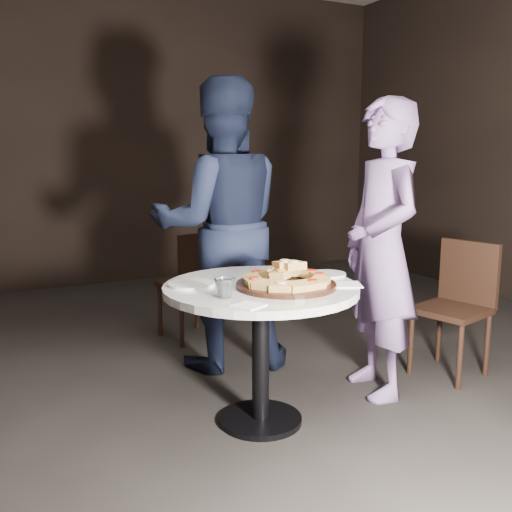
{
  "coord_description": "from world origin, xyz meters",
  "views": [
    {
      "loc": [
        -1.29,
        -2.26,
        1.3
      ],
      "look_at": [
        -0.1,
        0.12,
        0.82
      ],
      "focal_mm": 40.0,
      "sensor_mm": 36.0,
      "label": 1
    }
  ],
  "objects_px": {
    "chair_right": "(459,298)",
    "diner_teal": "(381,250)",
    "table": "(261,311)",
    "water_glass": "(225,288)",
    "serving_board": "(286,285)",
    "diner_navy": "(221,226)",
    "chair_far": "(195,278)",
    "focaccia_pile": "(286,276)"
  },
  "relations": [
    {
      "from": "chair_right",
      "to": "diner_teal",
      "type": "xyz_separation_m",
      "value": [
        -0.61,
        -0.02,
        0.34
      ]
    },
    {
      "from": "table",
      "to": "chair_right",
      "type": "xyz_separation_m",
      "value": [
        1.36,
        0.07,
        -0.11
      ]
    },
    {
      "from": "water_glass",
      "to": "diner_teal",
      "type": "xyz_separation_m",
      "value": [
        0.99,
        0.19,
        0.06
      ]
    },
    {
      "from": "serving_board",
      "to": "diner_navy",
      "type": "height_order",
      "value": "diner_navy"
    },
    {
      "from": "table",
      "to": "diner_teal",
      "type": "relative_size",
      "value": 0.62
    },
    {
      "from": "chair_right",
      "to": "diner_navy",
      "type": "distance_m",
      "value": 1.48
    },
    {
      "from": "water_glass",
      "to": "chair_right",
      "type": "xyz_separation_m",
      "value": [
        1.6,
        0.22,
        -0.28
      ]
    },
    {
      "from": "table",
      "to": "chair_far",
      "type": "bearing_deg",
      "value": 83.14
    },
    {
      "from": "serving_board",
      "to": "diner_navy",
      "type": "distance_m",
      "value": 0.93
    },
    {
      "from": "focaccia_pile",
      "to": "chair_right",
      "type": "relative_size",
      "value": 0.53
    },
    {
      "from": "chair_far",
      "to": "diner_teal",
      "type": "distance_m",
      "value": 1.44
    },
    {
      "from": "chair_far",
      "to": "diner_navy",
      "type": "relative_size",
      "value": 0.45
    },
    {
      "from": "chair_far",
      "to": "chair_right",
      "type": "xyz_separation_m",
      "value": [
        1.2,
        -1.24,
        0.01
      ]
    },
    {
      "from": "focaccia_pile",
      "to": "water_glass",
      "type": "relative_size",
      "value": 4.56
    },
    {
      "from": "diner_teal",
      "to": "diner_navy",
      "type": "bearing_deg",
      "value": -130.97
    },
    {
      "from": "serving_board",
      "to": "focaccia_pile",
      "type": "xyz_separation_m",
      "value": [
        0.0,
        0.0,
        0.04
      ]
    },
    {
      "from": "table",
      "to": "diner_teal",
      "type": "bearing_deg",
      "value": 3.93
    },
    {
      "from": "water_glass",
      "to": "chair_far",
      "type": "height_order",
      "value": "same"
    },
    {
      "from": "table",
      "to": "chair_far",
      "type": "height_order",
      "value": "chair_far"
    },
    {
      "from": "diner_navy",
      "to": "diner_teal",
      "type": "xyz_separation_m",
      "value": [
        0.61,
        -0.76,
        -0.07
      ]
    },
    {
      "from": "serving_board",
      "to": "chair_far",
      "type": "distance_m",
      "value": 1.43
    },
    {
      "from": "chair_far",
      "to": "table",
      "type": "bearing_deg",
      "value": 72.47
    },
    {
      "from": "chair_right",
      "to": "table",
      "type": "bearing_deg",
      "value": -102.0
    },
    {
      "from": "water_glass",
      "to": "diner_navy",
      "type": "xyz_separation_m",
      "value": [
        0.39,
        0.96,
        0.14
      ]
    },
    {
      "from": "chair_far",
      "to": "diner_navy",
      "type": "height_order",
      "value": "diner_navy"
    },
    {
      "from": "table",
      "to": "serving_board",
      "type": "xyz_separation_m",
      "value": [
        0.08,
        -0.1,
        0.14
      ]
    },
    {
      "from": "chair_far",
      "to": "diner_teal",
      "type": "height_order",
      "value": "diner_teal"
    },
    {
      "from": "serving_board",
      "to": "water_glass",
      "type": "bearing_deg",
      "value": -171.84
    },
    {
      "from": "table",
      "to": "chair_right",
      "type": "bearing_deg",
      "value": 3.07
    },
    {
      "from": "water_glass",
      "to": "diner_teal",
      "type": "relative_size",
      "value": 0.06
    },
    {
      "from": "serving_board",
      "to": "chair_far",
      "type": "relative_size",
      "value": 0.6
    },
    {
      "from": "table",
      "to": "diner_navy",
      "type": "height_order",
      "value": "diner_navy"
    },
    {
      "from": "water_glass",
      "to": "table",
      "type": "bearing_deg",
      "value": 30.14
    },
    {
      "from": "chair_far",
      "to": "chair_right",
      "type": "relative_size",
      "value": 0.99
    },
    {
      "from": "water_glass",
      "to": "serving_board",
      "type": "bearing_deg",
      "value": 8.16
    },
    {
      "from": "table",
      "to": "diner_navy",
      "type": "distance_m",
      "value": 0.88
    },
    {
      "from": "chair_far",
      "to": "water_glass",
      "type": "bearing_deg",
      "value": 63.86
    },
    {
      "from": "serving_board",
      "to": "chair_right",
      "type": "relative_size",
      "value": 0.59
    },
    {
      "from": "serving_board",
      "to": "focaccia_pile",
      "type": "relative_size",
      "value": 1.12
    },
    {
      "from": "table",
      "to": "water_glass",
      "type": "relative_size",
      "value": 10.88
    },
    {
      "from": "water_glass",
      "to": "chair_right",
      "type": "bearing_deg",
      "value": 7.64
    },
    {
      "from": "diner_teal",
      "to": "water_glass",
      "type": "bearing_deg",
      "value": -68.43
    }
  ]
}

